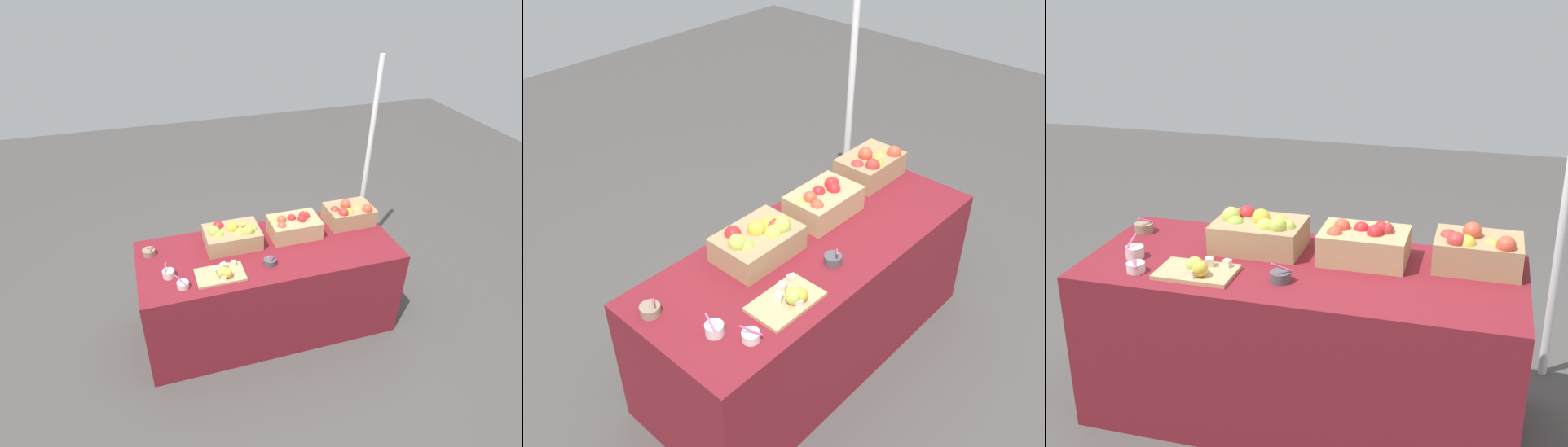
{
  "view_description": "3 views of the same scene",
  "coord_description": "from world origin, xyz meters",
  "views": [
    {
      "loc": [
        -0.8,
        -2.47,
        2.63
      ],
      "look_at": [
        -0.04,
        0.05,
        0.94
      ],
      "focal_mm": 30.12,
      "sensor_mm": 36.0,
      "label": 1
    },
    {
      "loc": [
        -1.85,
        -1.52,
        2.54
      ],
      "look_at": [
        -0.14,
        0.05,
        0.92
      ],
      "focal_mm": 41.46,
      "sensor_mm": 36.0,
      "label": 2
    },
    {
      "loc": [
        0.73,
        -2.59,
        1.97
      ],
      "look_at": [
        0.02,
        0.03,
        0.93
      ],
      "focal_mm": 47.24,
      "sensor_mm": 36.0,
      "label": 3
    }
  ],
  "objects": [
    {
      "name": "tent_pole",
      "position": [
        1.1,
        0.62,
        0.96
      ],
      "size": [
        0.04,
        0.04,
        1.93
      ],
      "primitive_type": "cylinder",
      "color": "white",
      "rests_on": "ground_plane"
    },
    {
      "name": "cutting_board_front",
      "position": [
        -0.39,
        -0.21,
        0.77
      ],
      "size": [
        0.33,
        0.21,
        0.09
      ],
      "color": "tan",
      "rests_on": "table"
    },
    {
      "name": "apple_crate_right",
      "position": [
        -0.23,
        0.13,
        0.82
      ],
      "size": [
        0.4,
        0.28,
        0.19
      ],
      "color": "tan",
      "rests_on": "table"
    },
    {
      "name": "table",
      "position": [
        0.0,
        0.0,
        0.37
      ],
      "size": [
        1.9,
        0.76,
        0.74
      ],
      "primitive_type": "cube",
      "color": "maroon",
      "rests_on": "ground_plane"
    },
    {
      "name": "sample_bowl_extra",
      "position": [
        -0.84,
        0.18,
        0.76
      ],
      "size": [
        0.09,
        0.09,
        0.09
      ],
      "color": "gray",
      "rests_on": "table"
    },
    {
      "name": "ground_plane",
      "position": [
        0.0,
        0.0,
        0.0
      ],
      "size": [
        10.0,
        10.0,
        0.0
      ],
      "primitive_type": "plane",
      "color": "#474442"
    },
    {
      "name": "sample_bowl_near",
      "position": [
        -0.04,
        -0.17,
        0.76
      ],
      "size": [
        0.1,
        0.09,
        0.1
      ],
      "color": "#4C4C51",
      "rests_on": "table"
    },
    {
      "name": "sample_bowl_far",
      "position": [
        -0.66,
        -0.24,
        0.76
      ],
      "size": [
        0.09,
        0.08,
        0.1
      ],
      "color": "silver",
      "rests_on": "table"
    },
    {
      "name": "sample_bowl_mid",
      "position": [
        -0.74,
        -0.11,
        0.77
      ],
      "size": [
        0.08,
        0.08,
        0.1
      ],
      "color": "silver",
      "rests_on": "table"
    },
    {
      "name": "apple_crate_middle",
      "position": [
        0.25,
        0.13,
        0.82
      ],
      "size": [
        0.38,
        0.26,
        0.19
      ],
      "color": "tan",
      "rests_on": "table"
    },
    {
      "name": "apple_crate_left",
      "position": [
        0.73,
        0.17,
        0.82
      ],
      "size": [
        0.36,
        0.26,
        0.2
      ],
      "color": "tan",
      "rests_on": "table"
    }
  ]
}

